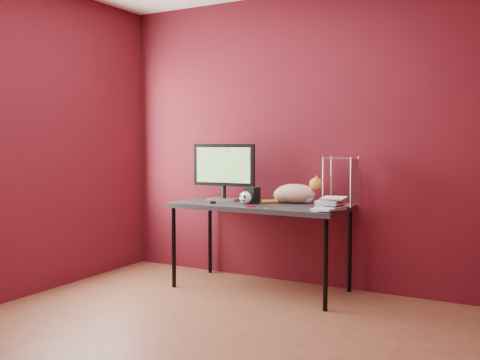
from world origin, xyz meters
The scene contains 11 objects.
room centered at (0.00, 0.00, 1.45)m, with size 3.52×3.52×2.61m.
desk centered at (-0.15, 1.37, 0.70)m, with size 1.50×0.70×0.75m.
monitor centered at (-0.56, 1.44, 1.04)m, with size 0.59×0.22×0.51m.
cat centered at (0.10, 1.54, 0.84)m, with size 0.48×0.32×0.25m.
skull_mug centered at (-0.24, 1.27, 0.80)m, with size 0.11×0.11×0.10m.
speaker centered at (-0.21, 1.34, 0.82)m, with size 0.12×0.12×0.14m.
book_stack centered at (0.46, 1.21, 1.35)m, with size 0.24×0.28×1.19m.
wire_rack centered at (0.51, 1.54, 0.95)m, with size 0.25×0.21×0.41m.
pocket_knife centered at (-0.10, 1.10, 0.76)m, with size 0.07×0.02×0.01m, color #AD0D22.
black_gadget centered at (-0.50, 1.17, 0.76)m, with size 0.04×0.03×0.02m, color black.
washer centered at (0.05, 1.08, 0.75)m, with size 0.05×0.05×0.00m, color silver.
Camera 1 is at (1.89, -2.72, 1.27)m, focal length 40.00 mm.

